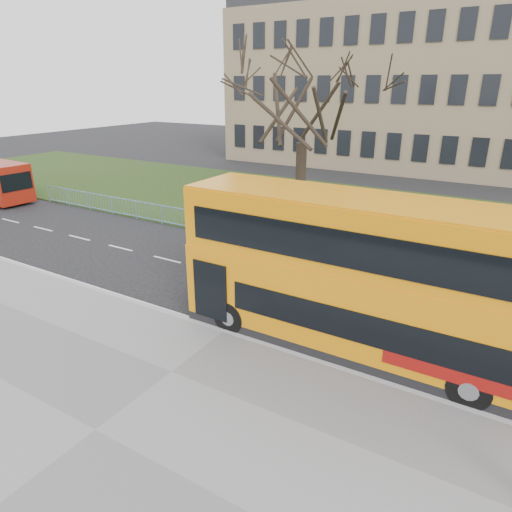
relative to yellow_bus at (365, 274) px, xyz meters
The scene contains 8 objects.
ground 4.68m from the yellow_bus, behind, with size 120.00×120.00×0.00m, color black.
pavement 8.05m from the yellow_bus, 121.22° to the right, with size 80.00×10.50×0.12m, color slate.
kerb 4.84m from the yellow_bus, 161.03° to the right, with size 80.00×0.20×0.14m, color #9A9A9D.
grass_verge 15.21m from the yellow_bus, 105.37° to the left, with size 80.00×15.40×0.08m, color #1F3312.
guard_railing 8.09m from the yellow_bus, 120.42° to the left, with size 40.00×0.12×1.10m, color #6B96BF, non-canonical shape.
bare_tree 12.71m from the yellow_bus, 124.44° to the left, with size 7.58×7.58×10.82m, color black, non-canonical shape.
civic_building 36.59m from the yellow_bus, 104.32° to the left, with size 30.00×15.00×14.00m, color #8E7A5A.
yellow_bus is the anchor object (origin of this frame).
Camera 1 is at (7.47, -11.98, 7.59)m, focal length 32.00 mm.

